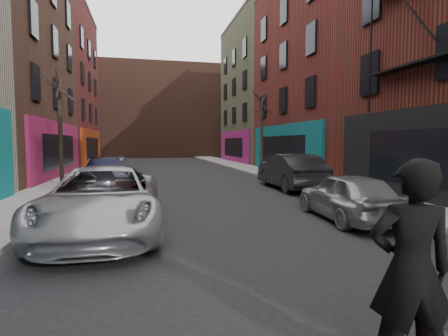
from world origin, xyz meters
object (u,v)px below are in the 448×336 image
tree_left_far (60,119)px  skateboarder (411,270)px  parked_left_far (104,200)px  tree_right_far (262,125)px  parked_right_far (348,196)px  parked_right_end (290,171)px  manhole (447,317)px  parked_left_end (105,174)px

tree_left_far → skateboarder: tree_left_far is taller
parked_left_far → skateboarder: skateboarder is taller
tree_right_far → parked_right_far: tree_right_far is taller
tree_left_far → parked_right_end: (10.80, -2.94, -2.54)m
parked_right_far → manhole: parked_right_far is taller
tree_right_far → skateboarder: 22.86m
parked_right_far → tree_left_far: bearing=-40.4°
parked_right_end → manhole: size_ratio=7.32×
parked_right_end → skateboarder: skateboarder is taller
tree_right_far → parked_right_end: size_ratio=1.33×
parked_left_far → parked_left_end: size_ratio=1.11×
parked_left_far → manhole: (4.73, -5.39, -0.81)m
tree_right_far → parked_left_end: 12.98m
tree_right_far → parked_right_end: bearing=-100.1°
tree_left_far → parked_right_end: 11.48m
tree_right_far → parked_right_far: size_ratio=1.67×
parked_right_far → parked_right_end: bearing=-95.3°
parked_right_end → skateboarder: 13.72m
parked_right_far → parked_right_end: parked_right_end is taller
parked_left_end → manhole: 14.48m
skateboarder → parked_right_far: bearing=-100.9°
parked_left_far → parked_right_far: 6.67m
parked_right_far → tree_right_far: bearing=-95.6°
parked_right_far → manhole: size_ratio=5.83×
parked_right_far → skateboarder: size_ratio=2.05×
tree_left_far → parked_left_far: (3.00, -9.51, -2.56)m
skateboarder → manhole: skateboarder is taller
tree_left_far → parked_left_far: size_ratio=1.11×
parked_right_far → parked_left_far: bearing=3.8°
manhole → parked_left_end: bearing=112.5°
parked_right_far → manhole: (-1.93, -5.32, -0.69)m
skateboarder → tree_left_far: bearing=-51.2°
parked_left_far → parked_right_far: size_ratio=1.44×
parked_left_far → manhole: parked_left_far is taller
parked_left_far → skateboarder: size_ratio=2.94×
parked_left_far → tree_right_far: bearing=59.3°
tree_left_far → tree_right_far: size_ratio=0.96×
tree_left_far → parked_left_end: 3.75m
parked_left_far → manhole: bearing=-48.3°
tree_left_far → parked_right_far: tree_left_far is taller
parked_right_end → skateboarder: (-4.51, -12.95, 0.25)m
manhole → tree_left_far: bearing=117.4°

